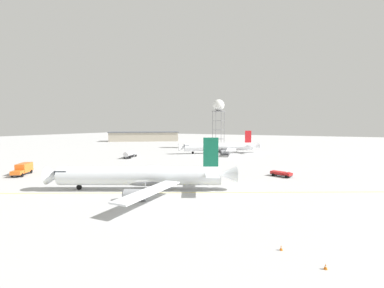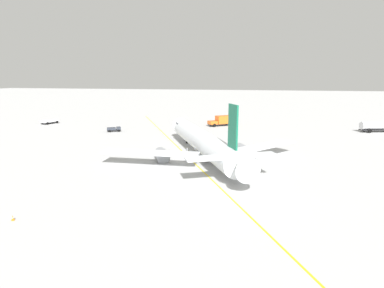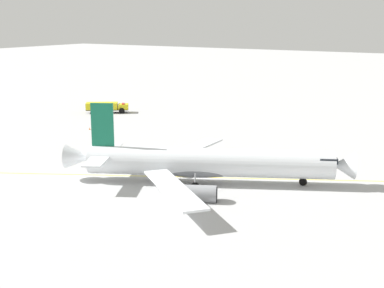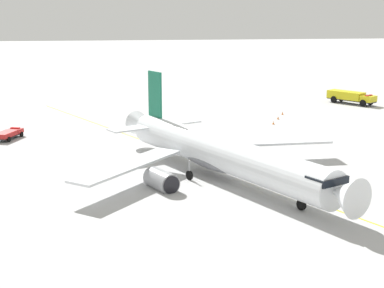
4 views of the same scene
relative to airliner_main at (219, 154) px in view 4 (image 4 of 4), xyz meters
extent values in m
plane|color=#B2B2B2|center=(2.31, 1.35, -2.82)|extent=(600.00, 600.00, 0.00)
cylinder|color=silver|center=(0.24, -0.48, 0.22)|extent=(18.72, 32.58, 3.98)
cone|color=silver|center=(8.34, -16.97, 0.22)|extent=(4.72, 4.36, 3.78)
cone|color=silver|center=(-8.00, 16.27, 0.52)|extent=(4.80, 5.08, 3.39)
cube|color=black|center=(7.37, -15.00, 1.11)|extent=(4.10, 3.65, 0.70)
ellipsoid|color=slate|center=(-0.52, 1.06, -0.88)|extent=(8.67, 12.68, 2.19)
cube|color=#146B4C|center=(-6.43, 13.08, 5.28)|extent=(1.63, 2.98, 6.15)
cube|color=silver|center=(-3.04, 14.74, 1.01)|extent=(6.50, 4.96, 0.20)
cube|color=silver|center=(-9.82, 11.41, 1.01)|extent=(6.50, 4.96, 0.20)
cube|color=silver|center=(7.84, 7.41, -0.48)|extent=(16.72, 3.67, 0.28)
cube|color=silver|center=(-10.66, -1.68, -0.48)|extent=(13.01, 14.92, 0.28)
cylinder|color=gray|center=(6.95, 3.58, -1.89)|extent=(3.89, 4.71, 2.32)
cylinder|color=black|center=(7.88, 1.69, -1.89)|extent=(1.83, 1.00, 1.97)
cylinder|color=gray|center=(-7.08, -3.31, -1.89)|extent=(3.89, 4.71, 2.32)
cylinder|color=black|center=(-6.15, -5.20, -1.89)|extent=(1.83, 1.00, 1.97)
cylinder|color=#9EA0A5|center=(5.99, -12.20, -1.38)|extent=(0.20, 0.20, 1.79)
cylinder|color=black|center=(5.99, -12.20, -2.27)|extent=(0.75, 1.12, 1.10)
cylinder|color=#9EA0A5|center=(2.52, 2.55, -1.38)|extent=(0.20, 0.20, 1.79)
cylinder|color=black|center=(2.52, 2.55, -2.27)|extent=(0.75, 1.12, 1.10)
cylinder|color=#9EA0A5|center=(-3.56, -0.44, -1.38)|extent=(0.20, 0.20, 1.79)
cylinder|color=black|center=(-3.56, -0.44, -2.27)|extent=(0.75, 1.12, 1.10)
cube|color=#232326|center=(-27.91, 24.68, -2.34)|extent=(3.58, 5.79, 0.20)
cube|color=red|center=(-27.21, 26.49, -1.92)|extent=(2.46, 2.27, 0.65)
cube|color=black|center=(-26.94, 27.18, -1.82)|extent=(1.59, 0.68, 0.36)
cube|color=red|center=(-28.24, 23.81, -1.89)|extent=(3.19, 4.16, 0.70)
cube|color=red|center=(-27.21, 26.49, -1.49)|extent=(1.52, 1.06, 0.16)
cylinder|color=black|center=(-28.14, 26.85, -2.44)|extent=(0.54, 0.81, 0.76)
cylinder|color=black|center=(-26.28, 26.13, -2.44)|extent=(0.54, 0.81, 0.76)
cylinder|color=black|center=(-27.62, 22.66, -2.44)|extent=(0.54, 0.81, 0.76)
cube|color=#232326|center=(37.11, 49.31, -2.02)|extent=(7.95, 9.71, 0.20)
cube|color=yellow|center=(39.39, 46.14, -1.32)|extent=(3.73, 3.63, 1.20)
cube|color=black|center=(40.04, 45.25, -1.14)|extent=(2.00, 1.47, 0.67)
cube|color=yellow|center=(36.35, 50.37, -1.12)|extent=(6.78, 7.85, 1.60)
cube|color=red|center=(39.39, 46.14, -0.62)|extent=(1.98, 1.66, 0.16)
cylinder|color=black|center=(40.36, 47.25, -2.12)|extent=(1.05, 1.30, 1.40)
cylinder|color=black|center=(38.03, 45.57, -2.12)|extent=(1.05, 1.30, 1.40)
cylinder|color=black|center=(36.36, 52.80, -2.12)|extent=(1.05, 1.30, 1.40)
cylinder|color=black|center=(34.04, 51.12, -2.12)|extent=(1.05, 1.30, 1.40)
cube|color=yellow|center=(3.55, -1.20, -2.82)|extent=(58.45, 113.68, 0.01)
cone|color=orange|center=(15.09, 30.30, -2.55)|extent=(0.36, 0.36, 0.55)
cylinder|color=white|center=(15.09, 30.30, -2.52)|extent=(0.22, 0.22, 0.06)
cone|color=orange|center=(17.20, 34.67, -2.55)|extent=(0.36, 0.36, 0.55)
cylinder|color=white|center=(17.20, 34.67, -2.52)|extent=(0.22, 0.22, 0.06)
cone|color=orange|center=(19.33, 39.10, -2.55)|extent=(0.36, 0.36, 0.55)
cylinder|color=white|center=(19.33, 39.10, -2.52)|extent=(0.22, 0.22, 0.06)
camera|label=1|loc=(44.61, 33.81, 11.13)|focal=24.44mm
camera|label=2|loc=(-10.00, 57.01, 12.15)|focal=29.89mm
camera|label=3|loc=(-63.01, -36.34, 19.98)|focal=50.31mm
camera|label=4|loc=(-12.13, -64.36, 16.60)|focal=54.24mm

